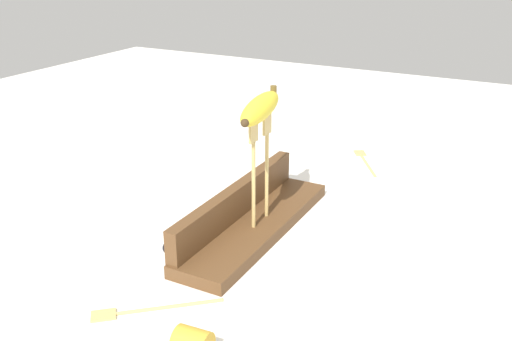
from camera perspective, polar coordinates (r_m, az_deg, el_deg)
name	(u,v)px	position (r m, az deg, el deg)	size (l,w,h in m)	color
ground_plane	(256,231)	(1.08, 0.00, -6.09)	(3.00, 3.00, 0.00)	silver
wooden_board	(256,226)	(1.08, 0.00, -5.53)	(0.43, 0.11, 0.02)	brown
board_backstop	(236,201)	(1.08, -1.97, -3.04)	(0.42, 0.02, 0.06)	brown
fork_stand_center	(260,162)	(1.02, 0.43, 0.88)	(0.08, 0.01, 0.20)	tan
banana_raised_center	(260,108)	(0.99, 0.45, 6.28)	(0.20, 0.08, 0.04)	yellow
fork_fallen_near	(140,309)	(0.88, -11.46, -13.43)	(0.14, 0.16, 0.01)	tan
fork_fallen_far	(364,159)	(1.45, 10.73, 1.17)	(0.16, 0.11, 0.01)	tan
wire_coil	(185,245)	(1.04, -7.14, -7.40)	(0.08, 0.08, 0.01)	black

